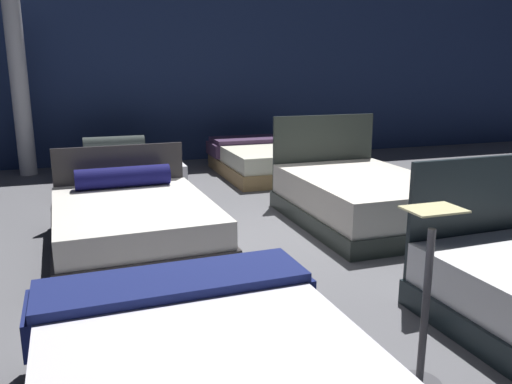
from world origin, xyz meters
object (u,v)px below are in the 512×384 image
at_px(price_sign, 424,321).
at_px(support_pillar, 17,61).
at_px(bed_2, 133,222).
at_px(bed_4, 119,171).
at_px(bed_3, 362,198).
at_px(bed_5, 271,159).

height_order(price_sign, support_pillar, support_pillar).
bearing_deg(price_sign, bed_2, 113.58).
relative_size(bed_4, price_sign, 2.03).
bearing_deg(price_sign, support_pillar, 110.05).
distance_m(bed_3, support_pillar, 5.62).
height_order(bed_2, bed_5, bed_2).
distance_m(bed_5, price_sign, 5.65).
xyz_separation_m(bed_2, support_pillar, (-1.25, 3.96, 1.52)).
distance_m(bed_2, bed_3, 2.44).
bearing_deg(bed_4, bed_2, -92.02).
xyz_separation_m(bed_5, price_sign, (-1.21, -5.52, 0.14)).
xyz_separation_m(bed_3, bed_5, (-0.03, 2.77, -0.03)).
xyz_separation_m(bed_2, bed_3, (2.44, -0.01, 0.03)).
distance_m(bed_3, bed_4, 3.62).
bearing_deg(bed_2, price_sign, -68.76).
bearing_deg(bed_5, bed_4, -178.86).
height_order(bed_2, price_sign, price_sign).
height_order(bed_2, bed_3, bed_3).
bearing_deg(price_sign, bed_4, 101.76).
bearing_deg(bed_3, bed_5, 90.46).
bearing_deg(price_sign, bed_3, 65.75).
bearing_deg(bed_2, bed_5, 46.44).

